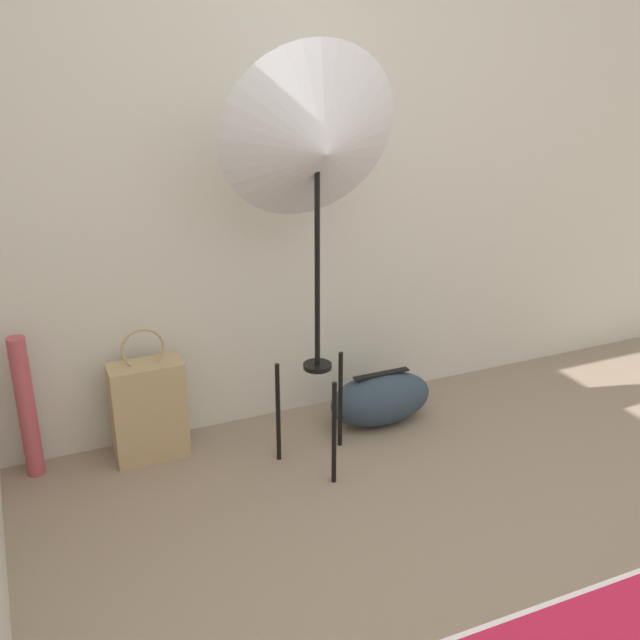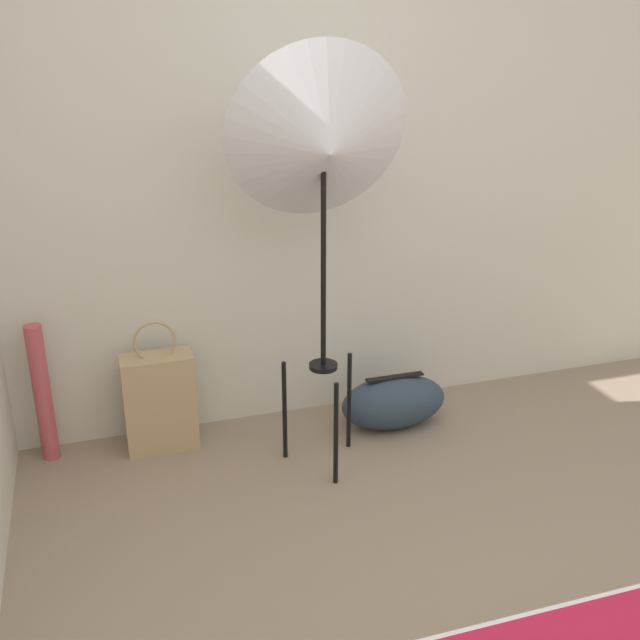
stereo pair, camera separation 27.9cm
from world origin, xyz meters
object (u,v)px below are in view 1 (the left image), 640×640
paper_roll (26,408)px  duffel_bag (381,399)px  tote_bag (149,410)px  photo_umbrella (317,146)px

paper_roll → duffel_bag: bearing=-7.3°
tote_bag → duffel_bag: size_ratio=1.20×
duffel_bag → paper_roll: 1.57m
photo_umbrella → paper_roll: (-1.14, 0.39, -1.05)m
photo_umbrella → tote_bag: photo_umbrella is taller
tote_bag → duffel_bag: (1.06, -0.14, -0.10)m
photo_umbrella → paper_roll: photo_umbrella is taller
duffel_bag → tote_bag: bearing=172.5°
photo_umbrella → paper_roll: size_ratio=2.78×
duffel_bag → paper_roll: bearing=172.7°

